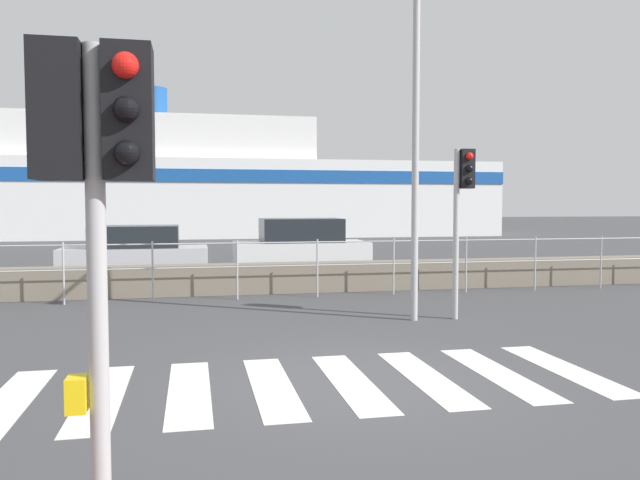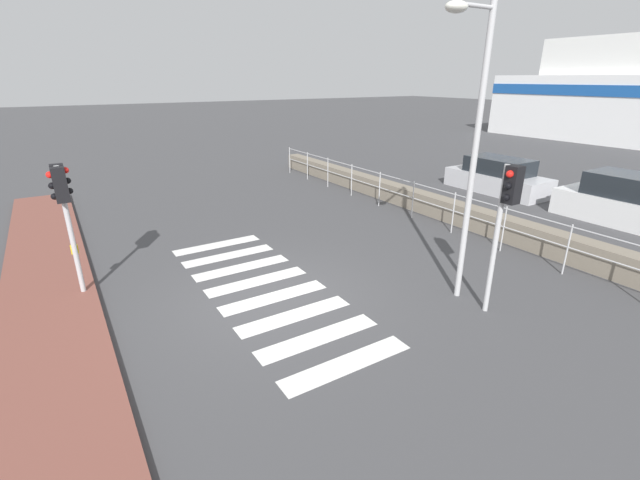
{
  "view_description": "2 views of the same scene",
  "coord_description": "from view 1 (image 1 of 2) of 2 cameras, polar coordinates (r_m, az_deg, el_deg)",
  "views": [
    {
      "loc": [
        -1.76,
        -6.76,
        2.02
      ],
      "look_at": [
        0.02,
        2.0,
        1.5
      ],
      "focal_mm": 35.0,
      "sensor_mm": 36.0,
      "label": 1
    },
    {
      "loc": [
        7.4,
        -3.47,
        4.4
      ],
      "look_at": [
        0.24,
        1.0,
        1.2
      ],
      "focal_mm": 24.0,
      "sensor_mm": 36.0,
      "label": 2
    }
  ],
  "objects": [
    {
      "name": "seawall",
      "position": [
        14.24,
        -4.34,
        -3.47
      ],
      "size": [
        24.91,
        0.55,
        0.67
      ],
      "color": "slate",
      "rests_on": "ground_plane"
    },
    {
      "name": "harbor_fence",
      "position": [
        13.32,
        -3.88,
        -1.85
      ],
      "size": [
        22.46,
        0.04,
        1.25
      ],
      "color": "#B2B2B5",
      "rests_on": "ground_plane"
    },
    {
      "name": "ferry_boat",
      "position": [
        39.14,
        -10.19,
        4.78
      ],
      "size": [
        34.2,
        6.84,
        8.94
      ],
      "color": "white",
      "rests_on": "ground_plane"
    },
    {
      "name": "traffic_light_far",
      "position": [
        11.13,
        12.88,
        4.05
      ],
      "size": [
        0.34,
        0.32,
        2.97
      ],
      "color": "#B2B2B5",
      "rests_on": "ground_plane"
    },
    {
      "name": "streetlamp",
      "position": [
        10.74,
        9.18,
        11.5
      ],
      "size": [
        0.32,
        1.18,
        5.68
      ],
      "color": "#B2B2B5",
      "rests_on": "ground_plane"
    },
    {
      "name": "traffic_light_near",
      "position": [
        3.36,
        -19.93,
        6.23
      ],
      "size": [
        0.58,
        0.41,
        2.82
      ],
      "color": "#B2B2B5",
      "rests_on": "ground_plane"
    },
    {
      "name": "parked_car_white",
      "position": [
        18.95,
        -1.76,
        -0.75
      ],
      "size": [
        4.0,
        1.85,
        1.57
      ],
      "color": "silver",
      "rests_on": "ground_plane"
    },
    {
      "name": "crosswalk",
      "position": [
        7.17,
        -0.74,
        -13.0
      ],
      "size": [
        6.75,
        2.4,
        0.01
      ],
      "color": "silver",
      "rests_on": "ground_plane"
    },
    {
      "name": "ground_plane",
      "position": [
        7.27,
        3.04,
        -12.81
      ],
      "size": [
        160.0,
        160.0,
        0.0
      ],
      "primitive_type": "plane",
      "color": "#424244"
    },
    {
      "name": "parked_car_silver",
      "position": [
        18.76,
        -16.54,
        -1.17
      ],
      "size": [
        4.1,
        1.7,
        1.39
      ],
      "color": "#BCBCC1",
      "rests_on": "ground_plane"
    }
  ]
}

